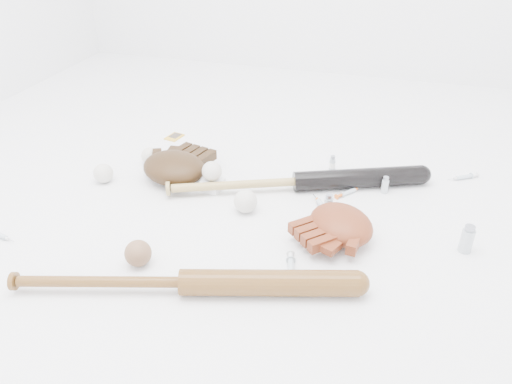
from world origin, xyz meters
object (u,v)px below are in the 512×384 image
(bat_dark, at_px, (297,182))
(glove_dark, at_px, (174,167))
(pedestal, at_px, (213,185))
(bat_wood, at_px, (184,282))

(bat_dark, height_order, glove_dark, glove_dark)
(pedestal, bearing_deg, glove_dark, 170.60)
(bat_wood, bearing_deg, pedestal, 86.75)
(bat_wood, distance_m, glove_dark, 0.61)
(bat_wood, relative_size, glove_dark, 3.38)
(bat_wood, xyz_separation_m, pedestal, (-0.12, 0.52, -0.02))
(bat_dark, xyz_separation_m, glove_dark, (-0.45, -0.05, 0.02))
(bat_dark, distance_m, pedestal, 0.30)
(bat_dark, xyz_separation_m, pedestal, (-0.29, -0.08, -0.02))
(bat_dark, relative_size, glove_dark, 3.39)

